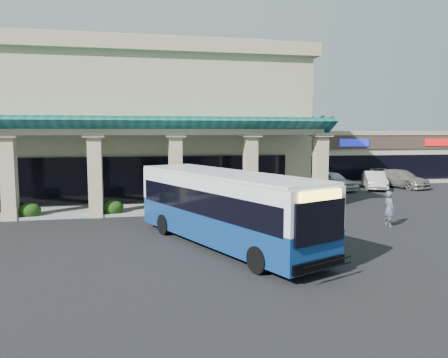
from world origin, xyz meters
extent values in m
plane|color=black|center=(0.00, 0.00, 0.00)|extent=(110.00, 110.00, 0.00)
imported|color=#51546A|center=(7.35, -0.30, 0.90)|extent=(0.49, 0.69, 1.81)
imported|color=silver|center=(10.60, 13.32, 0.80)|extent=(3.66, 5.03, 1.59)
imported|color=silver|center=(14.44, 13.15, 0.75)|extent=(3.17, 4.82, 1.50)
imported|color=gray|center=(17.31, 13.81, 0.77)|extent=(3.68, 5.70, 1.54)
camera|label=1|loc=(-5.27, -20.11, 4.78)|focal=35.00mm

